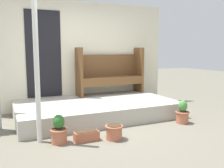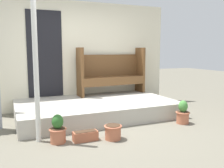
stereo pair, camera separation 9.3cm
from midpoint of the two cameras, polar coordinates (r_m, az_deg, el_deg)
ground_plane at (r=4.60m, az=-1.12°, el=-10.35°), size 24.00×24.00×0.00m
porch_slab at (r=5.48m, az=-3.09°, el=-5.60°), size 3.34×1.92×0.33m
house_wall at (r=6.26m, az=-6.68°, el=6.55°), size 4.54×0.08×2.60m
support_post at (r=3.95m, az=-16.38°, el=3.85°), size 0.08×0.08×2.36m
bench at (r=6.29m, az=0.22°, el=2.91°), size 1.75×0.49×1.16m
flower_pot_left at (r=3.99m, az=-11.62°, el=-10.37°), size 0.28×0.28×0.45m
flower_pot_middle at (r=4.08m, az=0.89°, el=-10.79°), size 0.29×0.29×0.24m
flower_pot_right at (r=5.11m, az=16.38°, el=-6.47°), size 0.28×0.28×0.46m
planter_box_rect at (r=4.05m, az=-5.44°, el=-11.73°), size 0.39×0.16×0.16m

